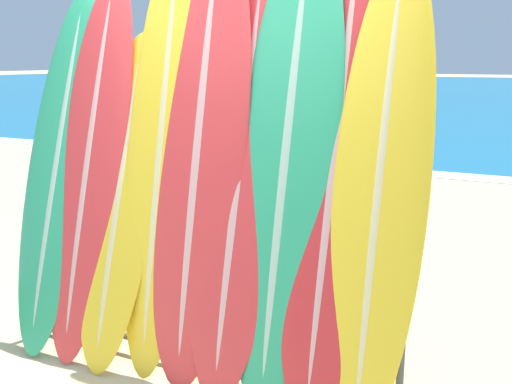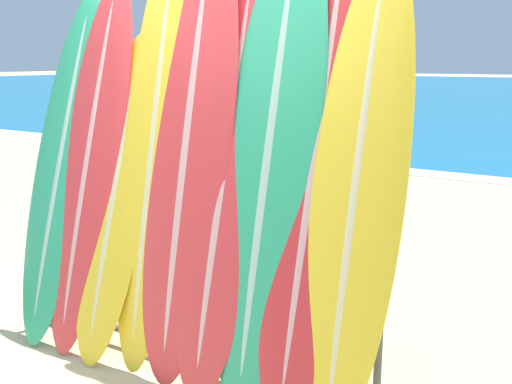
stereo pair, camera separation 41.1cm
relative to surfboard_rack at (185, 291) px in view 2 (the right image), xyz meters
The scene contains 12 objects.
surfboard_rack is the anchor object (origin of this frame).
surfboard_slot_0 1.23m from the surfboard_rack, behind, with size 0.52×0.79×2.33m.
surfboard_slot_1 1.05m from the surfboard_rack, behind, with size 0.52×0.76×2.42m.
surfboard_slot_2 0.73m from the surfboard_rack, behind, with size 0.51×0.68×2.03m.
surfboard_slot_3 0.84m from the surfboard_rack, 168.06° to the left, with size 0.49×0.61×2.62m.
surfboard_slot_4 0.80m from the surfboard_rack, 80.64° to the left, with size 0.59×0.65×2.60m.
surfboard_slot_5 0.75m from the surfboard_rack, ahead, with size 0.57×0.71×2.41m.
surfboard_slot_6 0.96m from the surfboard_rack, ahead, with size 0.58×0.69×2.59m.
surfboard_slot_7 1.13m from the surfboard_rack, ahead, with size 0.52×0.77×2.60m.
surfboard_slot_8 1.26m from the surfboard_rack, ahead, with size 0.49×0.63×2.41m.
person_near_water 6.33m from the surfboard_rack, 110.42° to the left, with size 0.25×0.27×1.56m.
person_far_left 2.72m from the surfboard_rack, 97.96° to the left, with size 0.23×0.29×1.74m.
Camera 2 is at (2.11, -2.06, 1.85)m, focal length 42.00 mm.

